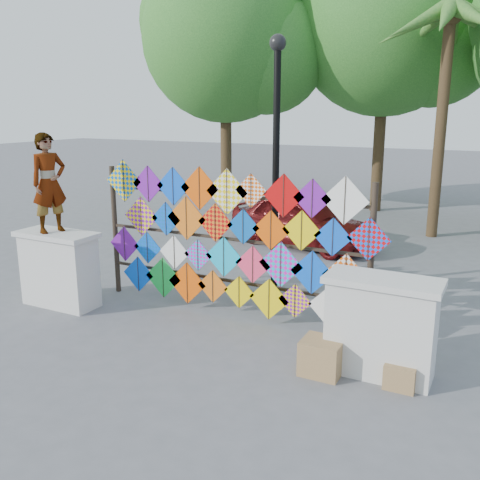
# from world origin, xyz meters

# --- Properties ---
(ground) EXTENTS (80.00, 80.00, 0.00)m
(ground) POSITION_xyz_m (0.00, 0.00, 0.00)
(ground) COLOR slate
(ground) RESTS_ON ground
(parapet_left) EXTENTS (1.40, 0.65, 1.28)m
(parapet_left) POSITION_xyz_m (-2.70, -0.20, 0.65)
(parapet_left) COLOR silver
(parapet_left) RESTS_ON ground
(parapet_right) EXTENTS (1.40, 0.65, 1.28)m
(parapet_right) POSITION_xyz_m (2.70, -0.20, 0.65)
(parapet_right) COLOR silver
(parapet_right) RESTS_ON ground
(kite_rack) EXTENTS (4.95, 0.24, 2.44)m
(kite_rack) POSITION_xyz_m (0.07, 0.73, 1.24)
(kite_rack) COLOR #2D2219
(kite_rack) RESTS_ON ground
(tree_west) EXTENTS (5.85, 5.20, 8.01)m
(tree_west) POSITION_xyz_m (-4.40, 9.03, 5.38)
(tree_west) COLOR #4D3B21
(tree_west) RESTS_ON ground
(tree_mid) EXTENTS (6.30, 5.60, 8.61)m
(tree_mid) POSITION_xyz_m (0.11, 11.03, 5.77)
(tree_mid) COLOR #4D3B21
(tree_mid) RESTS_ON ground
(palm_tree) EXTENTS (3.62, 3.62, 5.83)m
(palm_tree) POSITION_xyz_m (2.20, 8.00, 4.95)
(palm_tree) COLOR #4D3B21
(palm_tree) RESTS_ON ground
(vendor_woman) EXTENTS (0.55, 0.68, 1.63)m
(vendor_woman) POSITION_xyz_m (-2.77, -0.20, 2.09)
(vendor_woman) COLOR #99999E
(vendor_woman) RESTS_ON parapet_left
(sedan) EXTENTS (3.93, 2.31, 1.26)m
(sedan) POSITION_xyz_m (-0.50, 5.52, 0.63)
(sedan) COLOR #5C0F10
(sedan) RESTS_ON ground
(lamppost) EXTENTS (0.28, 0.28, 4.46)m
(lamppost) POSITION_xyz_m (0.30, 2.00, 2.69)
(lamppost) COLOR black
(lamppost) RESTS_ON ground
(cardboard_box_near) EXTENTS (0.51, 0.45, 0.45)m
(cardboard_box_near) POSITION_xyz_m (2.06, -0.51, 0.23)
(cardboard_box_near) COLOR #AE8054
(cardboard_box_near) RESTS_ON ground
(cardboard_box_far) EXTENTS (0.37, 0.34, 0.31)m
(cardboard_box_far) POSITION_xyz_m (3.02, -0.40, 0.16)
(cardboard_box_far) COLOR #AE8054
(cardboard_box_far) RESTS_ON ground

